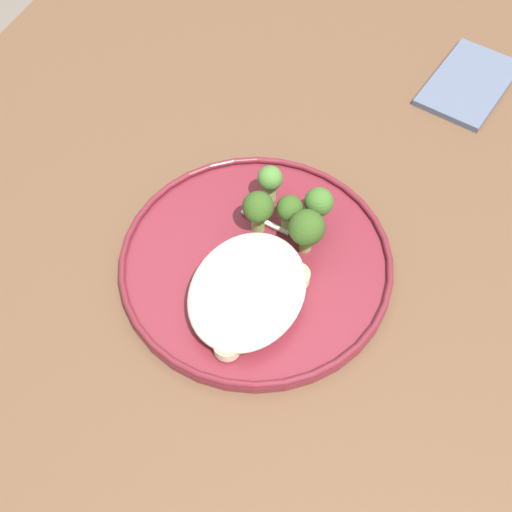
{
  "coord_description": "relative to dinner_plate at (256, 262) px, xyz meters",
  "views": [
    {
      "loc": [
        0.38,
        0.14,
        1.33
      ],
      "look_at": [
        0.02,
        -0.02,
        0.76
      ],
      "focal_mm": 46.37,
      "sensor_mm": 36.0,
      "label": 1
    }
  ],
  "objects": [
    {
      "name": "ground",
      "position": [
        -0.02,
        0.02,
        -0.75
      ],
      "size": [
        6.0,
        6.0,
        0.0
      ],
      "primitive_type": "plane",
      "color": "#665B51"
    },
    {
      "name": "wooden_dining_table",
      "position": [
        -0.02,
        0.02,
        -0.09
      ],
      "size": [
        1.4,
        1.0,
        0.74
      ],
      "color": "brown",
      "rests_on": "ground"
    },
    {
      "name": "dinner_plate",
      "position": [
        0.0,
        0.0,
        0.0
      ],
      "size": [
        0.29,
        0.29,
        0.02
      ],
      "color": "maroon",
      "rests_on": "wooden_dining_table"
    },
    {
      "name": "noodle_bed",
      "position": [
        0.05,
        0.01,
        0.02
      ],
      "size": [
        0.14,
        0.11,
        0.04
      ],
      "color": "beige",
      "rests_on": "dinner_plate"
    },
    {
      "name": "seared_scallop_tiny_bay",
      "position": [
        0.05,
        -0.0,
        0.01
      ],
      "size": [
        0.03,
        0.03,
        0.01
      ],
      "color": "beige",
      "rests_on": "dinner_plate"
    },
    {
      "name": "seared_scallop_tilted_round",
      "position": [
        0.03,
        0.03,
        0.01
      ],
      "size": [
        0.03,
        0.03,
        0.01
      ],
      "color": "#E5C689",
      "rests_on": "dinner_plate"
    },
    {
      "name": "seared_scallop_right_edge",
      "position": [
        0.0,
        -0.0,
        0.01
      ],
      "size": [
        0.02,
        0.02,
        0.01
      ],
      "color": "beige",
      "rests_on": "dinner_plate"
    },
    {
      "name": "seared_scallop_center_golden",
      "position": [
        0.01,
        0.05,
        0.01
      ],
      "size": [
        0.03,
        0.03,
        0.02
      ],
      "color": "#E5C689",
      "rests_on": "dinner_plate"
    },
    {
      "name": "seared_scallop_front_small",
      "position": [
        0.11,
        0.01,
        0.01
      ],
      "size": [
        0.03,
        0.03,
        0.01
      ],
      "color": "beige",
      "rests_on": "dinner_plate"
    },
    {
      "name": "broccoli_floret_right_tilted",
      "position": [
        -0.04,
        -0.01,
        0.04
      ],
      "size": [
        0.03,
        0.03,
        0.06
      ],
      "color": "#89A356",
      "rests_on": "dinner_plate"
    },
    {
      "name": "broccoli_floret_near_rim",
      "position": [
        -0.04,
        0.04,
        0.04
      ],
      "size": [
        0.04,
        0.04,
        0.06
      ],
      "color": "#7A994C",
      "rests_on": "dinner_plate"
    },
    {
      "name": "broccoli_floret_front_edge",
      "position": [
        -0.05,
        0.02,
        0.03
      ],
      "size": [
        0.03,
        0.03,
        0.05
      ],
      "color": "#89A356",
      "rests_on": "dinner_plate"
    },
    {
      "name": "broccoli_floret_beside_noodles",
      "position": [
        -0.08,
        0.04,
        0.03
      ],
      "size": [
        0.03,
        0.03,
        0.05
      ],
      "color": "#7A994C",
      "rests_on": "dinner_plate"
    },
    {
      "name": "broccoli_floret_center_pile",
      "position": [
        -0.09,
        -0.02,
        0.03
      ],
      "size": [
        0.03,
        0.03,
        0.05
      ],
      "color": "#89A356",
      "rests_on": "dinner_plate"
    },
    {
      "name": "onion_sliver_short_strip",
      "position": [
        0.01,
        -0.02,
        0.01
      ],
      "size": [
        0.04,
        0.02,
        0.0
      ],
      "primitive_type": "cube",
      "rotation": [
        0.0,
        0.0,
        2.68
      ],
      "color": "silver",
      "rests_on": "dinner_plate"
    },
    {
      "name": "onion_sliver_pale_crescent",
      "position": [
        -0.05,
        -0.01,
        0.01
      ],
      "size": [
        0.01,
        0.06,
        0.0
      ],
      "primitive_type": "cube",
      "rotation": [
        0.0,
        0.0,
        1.42
      ],
      "color": "silver",
      "rests_on": "dinner_plate"
    },
    {
      "name": "folded_napkin",
      "position": [
        -0.37,
        0.15,
        -0.0
      ],
      "size": [
        0.16,
        0.12,
        0.01
      ],
      "primitive_type": "cube",
      "rotation": [
        0.0,
        0.0,
        -0.2
      ],
      "color": "#4C566B",
      "rests_on": "wooden_dining_table"
    }
  ]
}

